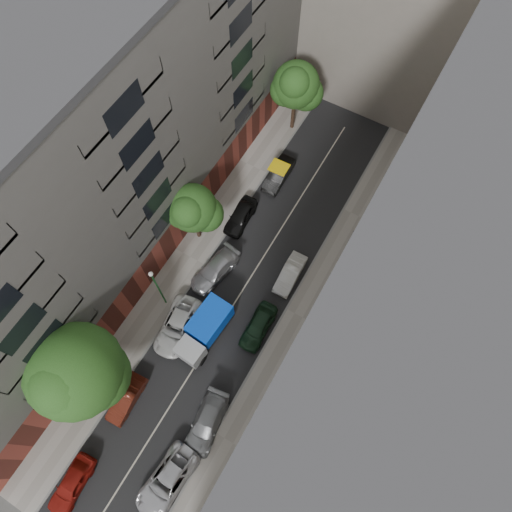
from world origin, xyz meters
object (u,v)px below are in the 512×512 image
Objects in this scene: tarp_truck at (205,330)px; car_left_2 at (177,326)px; car_right_1 at (207,423)px; lamp_post at (157,285)px; tree_mid at (193,210)px; car_left_0 at (71,484)px; car_right_3 at (290,274)px; tree_near at (76,373)px; car_right_2 at (258,326)px; car_left_5 at (279,175)px; car_left_3 at (215,270)px; car_right_0 at (167,481)px; pedestrian at (355,234)px; car_left_1 at (126,399)px; tree_far at (296,87)px; car_left_4 at (241,216)px.

tarp_truck is 2.39m from car_left_2.
lamp_post reaches higher than car_right_1.
car_left_0 is at bearing -81.73° from tree_mid.
car_right_3 is 0.45× the size of tree_near.
lamp_post is (-4.34, 0.63, 2.64)m from tarp_truck.
tarp_truck is at bearing 76.57° from car_left_0.
tree_near is (-8.03, -9.98, 5.07)m from car_right_2.
car_right_3 is (5.67, -8.31, -0.05)m from car_left_5.
car_left_3 is 16.16m from car_right_0.
tarp_truck is 15.31m from pedestrian.
tree_mid is (-0.65, 14.64, -1.13)m from tree_near.
tree_near is (-2.43, -6.78, 5.07)m from car_left_2.
car_right_1 is at bearing -49.05° from car_left_2.
car_left_5 is at bearing 80.98° from car_left_2.
car_left_0 reaches higher than car_left_1.
tree_far is (-7.66, 27.79, 4.78)m from car_right_1.
car_left_5 reaches higher than car_right_3.
tree_near reaches higher than car_right_2.
car_left_3 is 5.81m from lamp_post.
car_left_0 reaches higher than car_right_3.
car_right_3 is 16.79m from tree_far.
tree_near is (-1.63, -17.98, 5.08)m from car_left_4.
pedestrian is at bearing 62.11° from tree_near.
car_right_3 is at bearing -25.82° from car_left_4.
tree_mid is 15.01m from tree_far.
car_left_2 reaches higher than car_left_4.
car_left_1 is at bearing -78.69° from tree_mid.
car_left_5 is at bearing 101.99° from tarp_truck.
lamp_post is at bearing 175.99° from tarp_truck.
car_left_2 is at bearing -91.67° from car_left_5.
tarp_truck is 3.52× the size of pedestrian.
tree_far is (-1.70, 17.19, 4.77)m from car_left_3.
car_left_3 is 0.79× the size of lamp_post.
car_left_3 is 17.92m from tree_far.
car_right_2 is at bearing 51.17° from tree_near.
car_right_2 is at bearing 66.69° from car_left_0.
car_left_2 is 9.32m from tree_mid.
lamp_post is (-7.74, -1.88, 3.28)m from car_right_2.
car_right_3 is at bearing 47.26° from car_left_2.
pedestrian is (8.86, 27.56, 0.23)m from car_left_0.
tarp_truck is at bearing -8.23° from lamp_post.
car_right_3 is at bearing 93.83° from car_right_0.
car_right_1 is at bearing 86.75° from pedestrian.
car_left_1 is 0.74× the size of car_left_2.
car_right_2 is 13.78m from tree_near.
car_left_1 is 6.55m from car_left_2.
car_right_0 is (6.40, -20.75, 0.01)m from car_left_4.
tree_mid is (-3.04, 20.93, 3.97)m from car_left_0.
pedestrian reaches higher than car_left_0.
tree_far reaches higher than car_right_0.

